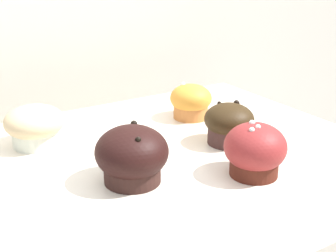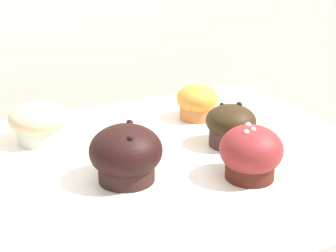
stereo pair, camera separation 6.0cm
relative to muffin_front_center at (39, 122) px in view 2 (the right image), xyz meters
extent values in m
cube|color=beige|center=(0.05, 0.43, -0.07)|extent=(3.20, 0.10, 1.80)
cylinder|color=white|center=(0.00, 0.00, -0.02)|extent=(0.08, 0.08, 0.05)
ellipsoid|color=#DABC8A|center=(0.00, 0.00, 0.01)|extent=(0.11, 0.11, 0.06)
cylinder|color=#CB783A|center=(0.32, -0.03, -0.02)|extent=(0.07, 0.07, 0.04)
ellipsoid|color=orange|center=(0.32, -0.03, 0.00)|extent=(0.09, 0.09, 0.06)
sphere|color=white|center=(0.31, -0.01, 0.03)|extent=(0.01, 0.01, 0.01)
cylinder|color=#4D1D13|center=(0.26, -0.30, -0.01)|extent=(0.08, 0.08, 0.05)
ellipsoid|color=maroon|center=(0.26, -0.30, 0.01)|extent=(0.10, 0.10, 0.08)
sphere|color=white|center=(0.25, -0.29, 0.05)|extent=(0.01, 0.01, 0.01)
sphere|color=white|center=(0.25, -0.31, 0.05)|extent=(0.01, 0.01, 0.01)
sphere|color=white|center=(0.24, -0.31, 0.04)|extent=(0.01, 0.01, 0.01)
cylinder|color=#321C18|center=(0.08, -0.22, -0.01)|extent=(0.09, 0.09, 0.05)
ellipsoid|color=black|center=(0.08, -0.22, 0.01)|extent=(0.11, 0.11, 0.08)
sphere|color=black|center=(0.10, -0.19, 0.04)|extent=(0.01, 0.01, 0.01)
sphere|color=black|center=(0.08, -0.25, 0.04)|extent=(0.01, 0.01, 0.01)
cylinder|color=#3E2522|center=(0.30, -0.18, -0.02)|extent=(0.08, 0.08, 0.05)
ellipsoid|color=black|center=(0.30, -0.18, 0.01)|extent=(0.09, 0.09, 0.06)
sphere|color=black|center=(0.30, -0.15, 0.03)|extent=(0.01, 0.01, 0.01)
sphere|color=black|center=(0.32, -0.17, 0.03)|extent=(0.01, 0.01, 0.01)
camera|label=1|loc=(-0.21, -0.79, 0.30)|focal=50.00mm
camera|label=2|loc=(-0.16, -0.82, 0.30)|focal=50.00mm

